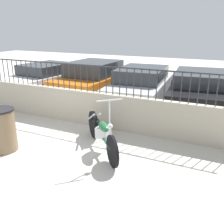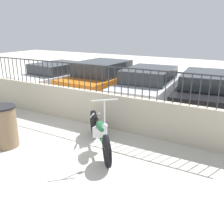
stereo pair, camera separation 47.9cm
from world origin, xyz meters
The scene contains 9 objects.
ground_plane centered at (0.00, 0.00, 0.00)m, with size 40.00×40.00×0.00m, color #B7B2A5.
low_wall centered at (0.00, 2.57, 0.49)m, with size 8.83×0.18×0.97m.
fence_railing centered at (0.00, 2.57, 1.48)m, with size 8.83×0.04×0.75m.
motorcycle_green centered at (1.42, 1.37, 0.42)m, with size 1.60×1.68×1.36m.
trash_bin centered at (-0.51, 0.33, 0.49)m, with size 0.62×0.62×0.98m.
car_white centered at (-3.10, 5.28, 0.63)m, with size 2.21×4.33×1.22m.
car_orange centered at (-0.91, 5.45, 0.70)m, with size 1.99×4.24×1.41m.
car_silver centered at (1.07, 5.41, 0.66)m, with size 2.04×4.50×1.31m.
car_black centered at (3.09, 5.64, 0.66)m, with size 2.31×4.65×1.28m.
Camera 2 is at (4.33, -3.06, 2.67)m, focal length 40.00 mm.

